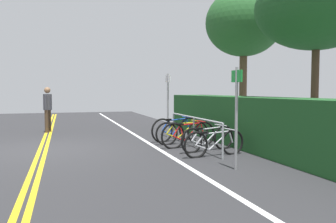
{
  "coord_description": "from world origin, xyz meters",
  "views": [
    {
      "loc": [
        9.67,
        0.54,
        1.6
      ],
      "look_at": [
        0.58,
        3.36,
        1.01
      ],
      "focal_mm": 36.32,
      "sensor_mm": 36.0,
      "label": 1
    }
  ],
  "objects_px": {
    "bicycle_2": "(189,135)",
    "bike_rack": "(194,124)",
    "bicycle_3": "(208,139)",
    "bicycle_0": "(176,129)",
    "tree_near_left": "(244,23)",
    "tree_mid": "(317,8)",
    "bicycle_1": "(182,133)",
    "pedestrian": "(48,106)",
    "bicycle_4": "(215,143)",
    "sign_post_far": "(236,108)",
    "sign_post_near": "(168,99)"
  },
  "relations": [
    {
      "from": "bicycle_2",
      "to": "bike_rack",
      "type": "bearing_deg",
      "value": 87.86
    },
    {
      "from": "bicycle_3",
      "to": "bicycle_0",
      "type": "bearing_deg",
      "value": -173.02
    },
    {
      "from": "tree_near_left",
      "to": "tree_mid",
      "type": "bearing_deg",
      "value": -1.01
    },
    {
      "from": "bicycle_1",
      "to": "pedestrian",
      "type": "distance_m",
      "value": 5.86
    },
    {
      "from": "bicycle_4",
      "to": "sign_post_far",
      "type": "bearing_deg",
      "value": -7.73
    },
    {
      "from": "pedestrian",
      "to": "tree_near_left",
      "type": "bearing_deg",
      "value": 77.85
    },
    {
      "from": "bicycle_0",
      "to": "bike_rack",
      "type": "bearing_deg",
      "value": 4.92
    },
    {
      "from": "tree_mid",
      "to": "sign_post_far",
      "type": "bearing_deg",
      "value": -61.46
    },
    {
      "from": "bike_rack",
      "to": "bicycle_0",
      "type": "xyz_separation_m",
      "value": [
        -1.27,
        -0.11,
        -0.27
      ]
    },
    {
      "from": "pedestrian",
      "to": "tree_near_left",
      "type": "relative_size",
      "value": 0.31
    },
    {
      "from": "bicycle_3",
      "to": "pedestrian",
      "type": "relative_size",
      "value": 0.99
    },
    {
      "from": "bicycle_2",
      "to": "bicycle_4",
      "type": "bearing_deg",
      "value": 5.79
    },
    {
      "from": "tree_near_left",
      "to": "bicycle_4",
      "type": "bearing_deg",
      "value": -36.26
    },
    {
      "from": "bike_rack",
      "to": "sign_post_near",
      "type": "distance_m",
      "value": 2.36
    },
    {
      "from": "bicycle_3",
      "to": "tree_mid",
      "type": "xyz_separation_m",
      "value": [
        0.2,
        3.21,
        3.6
      ]
    },
    {
      "from": "bicycle_0",
      "to": "sign_post_near",
      "type": "relative_size",
      "value": 0.8
    },
    {
      "from": "pedestrian",
      "to": "sign_post_near",
      "type": "relative_size",
      "value": 0.79
    },
    {
      "from": "bicycle_2",
      "to": "sign_post_far",
      "type": "bearing_deg",
      "value": -1.02
    },
    {
      "from": "pedestrian",
      "to": "bicycle_4",
      "type": "bearing_deg",
      "value": 33.0
    },
    {
      "from": "bicycle_2",
      "to": "sign_post_near",
      "type": "relative_size",
      "value": 0.79
    },
    {
      "from": "bike_rack",
      "to": "bicycle_4",
      "type": "height_order",
      "value": "bike_rack"
    },
    {
      "from": "bicycle_4",
      "to": "tree_mid",
      "type": "bearing_deg",
      "value": 98.54
    },
    {
      "from": "bicycle_2",
      "to": "bicycle_3",
      "type": "bearing_deg",
      "value": 21.94
    },
    {
      "from": "bike_rack",
      "to": "tree_mid",
      "type": "distance_m",
      "value": 4.78
    },
    {
      "from": "bike_rack",
      "to": "bicycle_0",
      "type": "distance_m",
      "value": 1.31
    },
    {
      "from": "bicycle_4",
      "to": "pedestrian",
      "type": "height_order",
      "value": "pedestrian"
    },
    {
      "from": "bicycle_1",
      "to": "bicycle_4",
      "type": "distance_m",
      "value": 2.05
    },
    {
      "from": "bicycle_1",
      "to": "bicycle_3",
      "type": "height_order",
      "value": "bicycle_1"
    },
    {
      "from": "bicycle_3",
      "to": "bike_rack",
      "type": "bearing_deg",
      "value": -169.33
    },
    {
      "from": "bicycle_3",
      "to": "pedestrian",
      "type": "xyz_separation_m",
      "value": [
        -5.59,
        -4.23,
        0.67
      ]
    },
    {
      "from": "bicycle_4",
      "to": "bicycle_1",
      "type": "bearing_deg",
      "value": -177.13
    },
    {
      "from": "bicycle_4",
      "to": "sign_post_near",
      "type": "relative_size",
      "value": 0.78
    },
    {
      "from": "sign_post_near",
      "to": "tree_mid",
      "type": "bearing_deg",
      "value": 47.25
    },
    {
      "from": "pedestrian",
      "to": "tree_mid",
      "type": "height_order",
      "value": "tree_mid"
    },
    {
      "from": "bicycle_4",
      "to": "tree_mid",
      "type": "relative_size",
      "value": 0.33
    },
    {
      "from": "sign_post_near",
      "to": "bicycle_1",
      "type": "bearing_deg",
      "value": -1.47
    },
    {
      "from": "sign_post_far",
      "to": "bicycle_2",
      "type": "bearing_deg",
      "value": 178.98
    },
    {
      "from": "bicycle_0",
      "to": "sign_post_near",
      "type": "bearing_deg",
      "value": 177.72
    },
    {
      "from": "tree_near_left",
      "to": "sign_post_far",
      "type": "bearing_deg",
      "value": -30.7
    },
    {
      "from": "bicycle_4",
      "to": "tree_near_left",
      "type": "distance_m",
      "value": 7.02
    },
    {
      "from": "tree_near_left",
      "to": "tree_mid",
      "type": "distance_m",
      "value": 4.19
    },
    {
      "from": "bicycle_2",
      "to": "sign_post_far",
      "type": "distance_m",
      "value": 2.98
    },
    {
      "from": "sign_post_near",
      "to": "bicycle_3",
      "type": "bearing_deg",
      "value": 3.92
    },
    {
      "from": "pedestrian",
      "to": "tree_near_left",
      "type": "distance_m",
      "value": 8.36
    },
    {
      "from": "bicycle_4",
      "to": "pedestrian",
      "type": "bearing_deg",
      "value": -147.0
    },
    {
      "from": "bicycle_2",
      "to": "bicycle_4",
      "type": "xyz_separation_m",
      "value": [
        1.41,
        0.14,
        -0.04
      ]
    },
    {
      "from": "bicycle_1",
      "to": "bike_rack",
      "type": "bearing_deg",
      "value": 9.91
    },
    {
      "from": "bicycle_4",
      "to": "tree_mid",
      "type": "xyz_separation_m",
      "value": [
        -0.5,
        3.36,
        3.61
      ]
    },
    {
      "from": "bicycle_2",
      "to": "sign_post_far",
      "type": "height_order",
      "value": "sign_post_far"
    },
    {
      "from": "sign_post_near",
      "to": "sign_post_far",
      "type": "relative_size",
      "value": 1.06
    }
  ]
}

